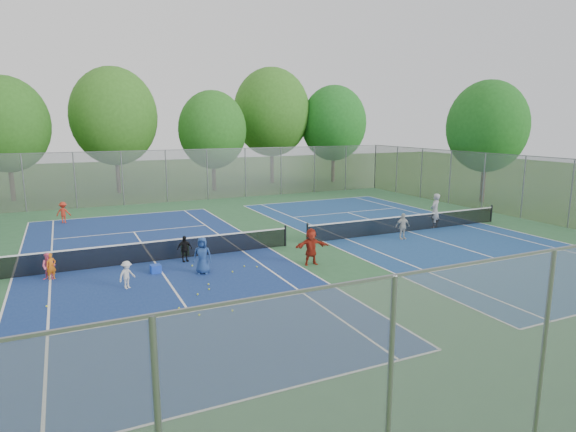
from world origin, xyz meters
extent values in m
plane|color=#2A5019|center=(0.00, 0.00, 0.00)|extent=(120.00, 120.00, 0.00)
cube|color=#2D6037|center=(0.00, 0.00, 0.01)|extent=(32.00, 32.00, 0.01)
cube|color=navy|center=(-7.00, 0.00, 0.02)|extent=(10.97, 23.77, 0.01)
cube|color=navy|center=(7.00, 0.00, 0.02)|extent=(10.97, 23.77, 0.01)
cube|color=black|center=(-7.00, 0.00, 0.46)|extent=(12.87, 0.10, 0.91)
cube|color=black|center=(7.00, 0.00, 0.46)|extent=(12.87, 0.10, 0.91)
cube|color=gray|center=(0.00, 16.00, 2.00)|extent=(32.00, 0.10, 4.00)
cube|color=gray|center=(16.00, 0.00, 2.00)|extent=(0.10, 32.00, 4.00)
cylinder|color=#443326|center=(-14.00, 22.00, 1.75)|extent=(0.36, 0.36, 3.50)
ellipsoid|color=#2A5F1B|center=(-14.00, 22.00, 5.90)|extent=(6.40, 6.40, 7.36)
cylinder|color=#443326|center=(-6.00, 23.00, 1.93)|extent=(0.36, 0.36, 3.85)
ellipsoid|color=#31671D|center=(-6.00, 23.00, 6.55)|extent=(7.20, 7.20, 8.28)
cylinder|color=#443326|center=(2.00, 21.00, 1.57)|extent=(0.36, 0.36, 3.15)
ellipsoid|color=#26641C|center=(2.00, 21.00, 5.40)|extent=(6.00, 6.00, 6.90)
cylinder|color=#443326|center=(9.00, 24.00, 2.10)|extent=(0.36, 0.36, 4.20)
ellipsoid|color=#31691E|center=(9.00, 24.00, 7.05)|extent=(7.60, 7.60, 8.74)
cylinder|color=#443326|center=(15.00, 22.00, 1.75)|extent=(0.36, 0.36, 3.50)
ellipsoid|color=#1C631E|center=(15.00, 22.00, 5.97)|extent=(6.60, 6.60, 7.59)
cylinder|color=#443326|center=(19.00, 6.00, 1.75)|extent=(0.36, 0.36, 3.50)
ellipsoid|color=#1B591A|center=(19.00, 6.00, 5.75)|extent=(6.00, 6.00, 6.90)
cube|color=blue|center=(-7.22, -1.69, 0.17)|extent=(0.41, 0.41, 0.34)
cube|color=#278F32|center=(-5.52, 0.44, 0.30)|extent=(0.31, 0.31, 0.61)
imported|color=orange|center=(-11.04, -0.81, 0.54)|extent=(0.46, 0.40, 1.07)
imported|color=#F96087|center=(-11.12, -0.81, 0.54)|extent=(0.64, 0.57, 1.08)
imported|color=silver|center=(-8.51, -3.17, 0.53)|extent=(0.79, 0.69, 1.06)
imported|color=black|center=(-5.77, -0.60, 0.59)|extent=(0.72, 0.37, 1.17)
imported|color=navy|center=(-5.51, -2.60, 0.76)|extent=(0.87, 0.74, 1.52)
imported|color=#A32817|center=(-0.94, -3.35, 0.80)|extent=(1.54, 0.70, 1.60)
imported|color=red|center=(-10.49, 10.80, 0.66)|extent=(0.96, 0.73, 1.31)
imported|color=#969699|center=(8.99, 0.13, 1.01)|extent=(0.87, 0.73, 2.02)
imported|color=beige|center=(5.55, -1.31, 0.70)|extent=(0.85, 0.41, 1.40)
sphere|color=yellow|center=(-11.18, -3.97, 0.03)|extent=(0.07, 0.07, 0.07)
sphere|color=#B1C12C|center=(-3.70, -2.50, 0.03)|extent=(0.07, 0.07, 0.07)
sphere|color=#ADC82E|center=(-5.84, -4.64, 0.03)|extent=(0.07, 0.07, 0.07)
sphere|color=#BACE2F|center=(-7.25, -6.00, 0.03)|extent=(0.07, 0.07, 0.07)
sphere|color=gold|center=(-5.71, -4.10, 0.03)|extent=(0.07, 0.07, 0.07)
sphere|color=#C6ED37|center=(-6.79, -6.84, 0.03)|extent=(0.07, 0.07, 0.07)
sphere|color=#BFD431|center=(-9.43, -6.40, 0.03)|extent=(0.07, 0.07, 0.07)
sphere|color=#B6CD2F|center=(-6.36, -4.99, 0.03)|extent=(0.07, 0.07, 0.07)
sphere|color=#CAEE37|center=(-5.73, -6.95, 0.03)|extent=(0.07, 0.07, 0.07)
sphere|color=#B9D431|center=(-4.40, -3.01, 0.03)|extent=(0.07, 0.07, 0.07)
sphere|color=#C2E234|center=(-5.67, -1.49, 0.03)|extent=(0.07, 0.07, 0.07)
sphere|color=#C5D431|center=(-3.24, -2.80, 0.03)|extent=(0.07, 0.07, 0.07)
camera|label=1|loc=(-10.34, -21.00, 6.03)|focal=30.00mm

